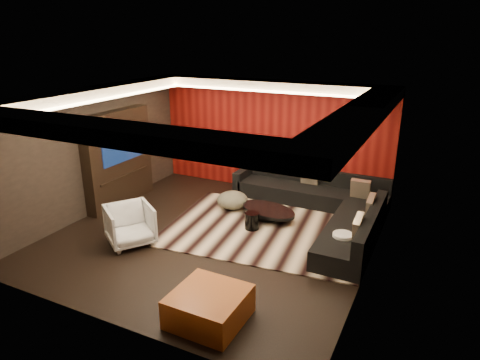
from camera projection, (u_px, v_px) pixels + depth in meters
The scene contains 26 objects.
floor at pixel (213, 236), 8.59m from camera, with size 6.00×6.00×0.02m, color black.
ceiling at pixel (210, 95), 7.66m from camera, with size 6.00×6.00×0.02m, color silver.
wall_back at pixel (272, 136), 10.67m from camera, with size 6.00×0.02×2.80m, color black.
wall_left at pixel (93, 151), 9.37m from camera, with size 0.02×6.00×2.80m, color black.
wall_right at pixel (375, 195), 6.87m from camera, with size 0.02×6.00×2.80m, color black.
red_feature_wall at pixel (271, 137), 10.64m from camera, with size 5.98×0.05×2.78m, color #6B0C0A.
soffit_back at pixel (268, 85), 9.98m from camera, with size 6.00×0.60×0.22m, color silver.
soffit_front at pixel (104, 132), 5.41m from camera, with size 6.00×0.60×0.22m, color silver.
soffit_left at pixel (97, 93), 8.82m from camera, with size 0.60×4.80×0.22m, color silver.
soffit_right at pixel (363, 114), 6.57m from camera, with size 0.60×4.80×0.22m, color silver.
cove_back at pixel (262, 91), 9.73m from camera, with size 4.80×0.08×0.04m, color #FFD899.
cove_front at pixel (123, 133), 5.73m from camera, with size 4.80×0.08×0.04m, color #FFD899.
cove_left at pixel (110, 98), 8.71m from camera, with size 0.08×4.80×0.04m, color #FFD899.
cove_right at pixel (340, 118), 6.75m from camera, with size 0.08×4.80×0.04m, color #FFD899.
tv_surround at pixel (118, 158), 9.92m from camera, with size 0.30×2.00×2.20m, color black.
tv_screen at pixel (122, 144), 9.73m from camera, with size 0.04×1.30×0.80m, color black.
tv_shelf at pixel (125, 175), 9.98m from camera, with size 0.04×1.60×0.04m, color black.
rug at pixel (267, 229), 8.86m from camera, with size 4.00×3.00×0.02m, color beige.
coffee_table at pixel (268, 213), 9.32m from camera, with size 1.33×1.33×0.22m, color black.
drum_stool at pixel (252, 221), 8.80m from camera, with size 0.30×0.30×0.35m, color black.
striped_pouf at pixel (232, 200), 9.83m from camera, with size 0.71×0.71×0.39m, color #B9B58F.
white_side_table at pixel (342, 245), 7.74m from camera, with size 0.37×0.37×0.46m, color white.
orange_ottoman at pixel (209, 306), 6.03m from camera, with size 0.99×0.99×0.44m, color #AA4C16.
armchair at pixel (130, 225), 8.17m from camera, with size 0.83×0.85×0.77m, color silver.
sectional_sofa at pixel (324, 206), 9.36m from camera, with size 3.65×3.50×0.75m.
throw_pillows at pixel (348, 197), 8.89m from camera, with size 1.93×2.74×0.50m.
Camera 1 is at (3.88, -6.71, 3.90)m, focal length 32.00 mm.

